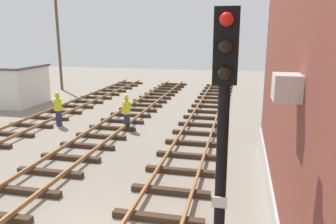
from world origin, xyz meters
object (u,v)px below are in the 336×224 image
object	(u,v)px
signal_mast	(222,138)
utility_pole_far	(58,36)
track_worker_foreground	(58,109)
track_worker_distant	(127,112)
control_hut	(17,85)

from	to	relation	value
signal_mast	utility_pole_far	xyz separation A→B (m)	(-15.47, 21.56, 1.43)
signal_mast	track_worker_foreground	world-z (taller)	signal_mast
signal_mast	track_worker_distant	distance (m)	12.31
utility_pole_far	track_worker_foreground	xyz separation A→B (m)	(6.15, -10.91, -3.79)
track_worker_foreground	track_worker_distant	distance (m)	3.85
signal_mast	utility_pole_far	distance (m)	26.58
control_hut	utility_pole_far	world-z (taller)	utility_pole_far
control_hut	track_worker_distant	xyz separation A→B (m)	(9.58, -4.27, -0.46)
signal_mast	track_worker_foreground	distance (m)	14.35
signal_mast	control_hut	world-z (taller)	signal_mast
control_hut	signal_mast	bearing A→B (deg)	-45.00
utility_pole_far	track_worker_foreground	distance (m)	13.08
signal_mast	control_hut	bearing A→B (deg)	135.00
signal_mast	control_hut	size ratio (longest dim) A/B	1.38
signal_mast	track_worker_distant	bearing A→B (deg)	116.90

